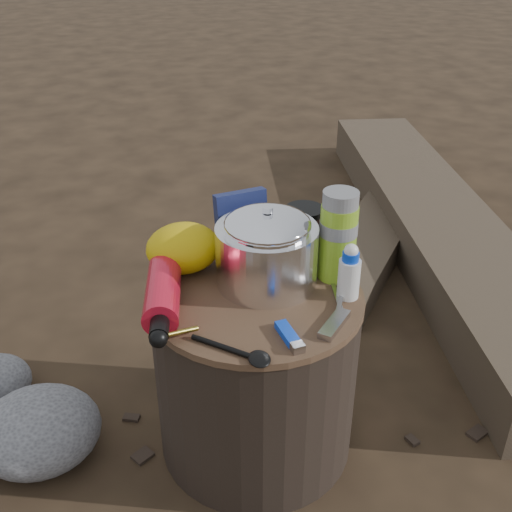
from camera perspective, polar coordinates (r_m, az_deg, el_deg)
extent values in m
plane|color=#2F2216|center=(1.47, 0.00, -16.42)|extent=(60.00, 60.00, 0.00)
cylinder|color=black|center=(1.34, 0.00, -10.63)|extent=(0.42, 0.42, 0.39)
cube|color=#413527|center=(2.26, 16.22, 2.74)|extent=(0.68, 1.97, 0.16)
cube|color=#413527|center=(2.26, 11.26, 2.41)|extent=(0.88, 0.99, 0.09)
cylinder|color=white|center=(1.23, 0.98, 0.06)|extent=(0.20, 0.20, 0.12)
cylinder|color=silver|center=(1.21, 1.05, 0.60)|extent=(0.17, 0.17, 0.17)
cylinder|color=#7DAC22|center=(1.25, 7.58, 1.85)|extent=(0.08, 0.08, 0.19)
cylinder|color=black|center=(1.32, 4.41, 2.06)|extent=(0.08, 0.08, 0.12)
ellipsoid|color=#C7A30A|center=(1.29, -6.75, 0.73)|extent=(0.15, 0.13, 0.10)
cube|color=#151D4A|center=(1.33, -1.33, 2.97)|extent=(0.12, 0.04, 0.14)
cube|color=#0C3AC7|center=(1.11, 2.92, -7.14)|extent=(0.03, 0.09, 0.02)
cube|color=#A8A8AC|center=(1.14, 7.25, -6.27)|extent=(0.08, 0.09, 0.01)
cylinder|color=silver|center=(1.20, 8.60, -1.65)|extent=(0.04, 0.04, 0.10)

